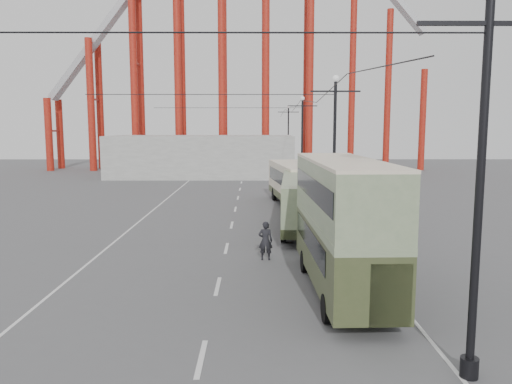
{
  "coord_description": "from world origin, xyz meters",
  "views": [
    {
      "loc": [
        0.39,
        -14.39,
        6.02
      ],
      "look_at": [
        0.48,
        8.82,
        3.0
      ],
      "focal_mm": 35.0,
      "sensor_mm": 36.0,
      "label": 1
    }
  ],
  "objects_px": {
    "lamp_post_near": "(488,44)",
    "double_decker_bus": "(342,219)",
    "single_decker_cream": "(295,182)",
    "pedestrian": "(265,241)",
    "single_decker_green": "(304,200)"
  },
  "relations": [
    {
      "from": "lamp_post_near",
      "to": "double_decker_bus",
      "type": "height_order",
      "value": "lamp_post_near"
    },
    {
      "from": "pedestrian",
      "to": "lamp_post_near",
      "type": "bearing_deg",
      "value": 118.16
    },
    {
      "from": "lamp_post_near",
      "to": "double_decker_bus",
      "type": "xyz_separation_m",
      "value": [
        -2.01,
        6.36,
        -5.13
      ]
    },
    {
      "from": "double_decker_bus",
      "to": "single_decker_green",
      "type": "xyz_separation_m",
      "value": [
        -0.26,
        11.47,
        -1.0
      ]
    },
    {
      "from": "single_decker_cream",
      "to": "lamp_post_near",
      "type": "bearing_deg",
      "value": -91.87
    },
    {
      "from": "double_decker_bus",
      "to": "single_decker_cream",
      "type": "height_order",
      "value": "double_decker_bus"
    },
    {
      "from": "lamp_post_near",
      "to": "double_decker_bus",
      "type": "relative_size",
      "value": 1.18
    },
    {
      "from": "lamp_post_near",
      "to": "single_decker_cream",
      "type": "distance_m",
      "value": 27.48
    },
    {
      "from": "single_decker_green",
      "to": "lamp_post_near",
      "type": "bearing_deg",
      "value": -78.33
    },
    {
      "from": "single_decker_green",
      "to": "single_decker_cream",
      "type": "bearing_deg",
      "value": 93.04
    },
    {
      "from": "double_decker_bus",
      "to": "lamp_post_near",
      "type": "bearing_deg",
      "value": -74.0
    },
    {
      "from": "pedestrian",
      "to": "double_decker_bus",
      "type": "bearing_deg",
      "value": 125.67
    },
    {
      "from": "single_decker_green",
      "to": "single_decker_cream",
      "type": "relative_size",
      "value": 1.03
    },
    {
      "from": "double_decker_bus",
      "to": "pedestrian",
      "type": "height_order",
      "value": "double_decker_bus"
    },
    {
      "from": "single_decker_green",
      "to": "pedestrian",
      "type": "bearing_deg",
      "value": -104.69
    }
  ]
}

